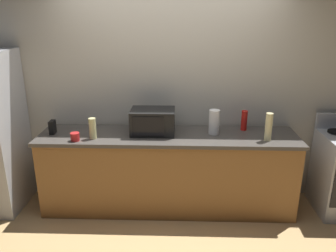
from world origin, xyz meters
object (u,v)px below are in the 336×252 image
at_px(bottle_vinegar, 93,128).
at_px(bottle_hot_sauce, 244,120).
at_px(cordless_phone, 52,127).
at_px(microwave, 153,121).
at_px(paper_towel_roll, 214,122).
at_px(bottle_hand_soap, 269,127).
at_px(mug_red, 75,137).

xyz_separation_m(bottle_vinegar, bottle_hot_sauce, (1.65, 0.33, 0.00)).
xyz_separation_m(cordless_phone, bottle_vinegar, (0.48, -0.13, 0.04)).
bearing_deg(microwave, paper_towel_roll, 0.19).
height_order(microwave, cordless_phone, microwave).
xyz_separation_m(cordless_phone, bottle_hand_soap, (2.32, -0.13, 0.07)).
distance_m(cordless_phone, bottle_hand_soap, 2.32).
height_order(bottle_hand_soap, mug_red, bottle_hand_soap).
relative_size(bottle_vinegar, mug_red, 2.43).
relative_size(paper_towel_roll, mug_red, 2.91).
distance_m(microwave, bottle_vinegar, 0.65).
distance_m(bottle_vinegar, bottle_hot_sauce, 1.68).
height_order(microwave, paper_towel_roll, same).
bearing_deg(mug_red, microwave, 18.41).
xyz_separation_m(paper_towel_roll, mug_red, (-1.47, -0.27, -0.09)).
relative_size(paper_towel_roll, bottle_hot_sauce, 1.19).
height_order(cordless_phone, mug_red, cordless_phone).
height_order(bottle_vinegar, mug_red, bottle_vinegar).
distance_m(microwave, cordless_phone, 1.11).
relative_size(bottle_hot_sauce, bottle_hand_soap, 0.77).
bearing_deg(cordless_phone, microwave, 1.25).
distance_m(paper_towel_roll, mug_red, 1.49).
distance_m(paper_towel_roll, cordless_phone, 1.78).
relative_size(bottle_vinegar, bottle_hot_sauce, 0.99).
xyz_separation_m(bottle_vinegar, mug_red, (-0.17, -0.07, -0.07)).
bearing_deg(bottle_hot_sauce, mug_red, -167.57).
bearing_deg(bottle_hand_soap, bottle_vinegar, -179.84).
relative_size(bottle_hand_soap, mug_red, 3.19).
distance_m(paper_towel_roll, bottle_hand_soap, 0.57).
relative_size(microwave, bottle_vinegar, 2.13).
relative_size(paper_towel_roll, bottle_hand_soap, 0.91).
distance_m(microwave, paper_towel_roll, 0.67).
xyz_separation_m(paper_towel_roll, cordless_phone, (-1.78, -0.06, -0.06)).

